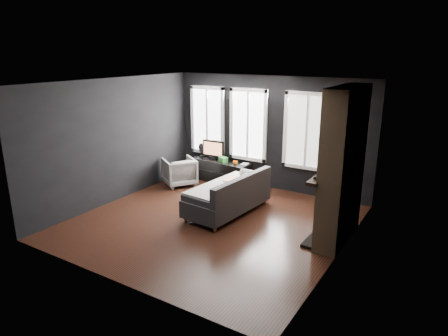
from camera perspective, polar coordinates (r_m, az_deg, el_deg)
The scene contains 18 objects.
floor at distance 7.94m, azimuth -1.77°, elevation -7.70°, with size 5.00×5.00×0.00m, color black.
ceiling at distance 7.27m, azimuth -1.96°, elevation 12.12°, with size 5.00×5.00×0.00m, color white.
wall_back at distance 9.61m, azimuth 6.46°, elevation 4.96°, with size 5.00×0.02×2.70m, color black.
wall_left at distance 9.08m, azimuth -15.13°, elevation 3.82°, with size 0.02×5.00×2.70m, color black.
wall_right at distance 6.49m, azimuth 16.82°, elevation -1.27°, with size 0.02×5.00×2.70m, color black.
windows at distance 9.63m, azimuth 4.10°, elevation 11.24°, with size 4.00×0.16×1.76m, color white, non-canonical shape.
fireplace at distance 7.10m, azimuth 16.58°, elevation 0.25°, with size 0.70×1.62×2.70m, color #93724C, non-canonical shape.
sofa at distance 8.25m, azimuth 0.52°, elevation -3.55°, with size 0.99×1.98×0.85m, color #272729, non-canonical shape.
stripe_pillow at distance 8.30m, azimuth 2.98°, elevation -2.06°, with size 0.08×0.34×0.34m, color gray.
armchair at distance 10.01m, azimuth -6.40°, elevation -0.32°, with size 0.73×0.68×0.75m, color white.
media_console at distance 10.22m, azimuth -0.44°, elevation -0.44°, with size 1.63×0.51×0.56m, color black, non-canonical shape.
monitor at distance 10.23m, azimuth -1.54°, elevation 2.81°, with size 0.62×0.13×0.55m, color black, non-canonical shape.
desk_fan at distance 10.48m, azimuth -3.14°, elevation 2.63°, with size 0.27×0.27×0.38m, color #9F9F9F, non-canonical shape.
mug at distance 9.78m, azimuth 1.62°, elevation 0.85°, with size 0.12×0.09×0.12m, color orange.
book at distance 9.81m, azimuth 2.55°, elevation 1.18°, with size 0.16×0.02×0.22m, color tan.
storage_box at distance 10.01m, azimuth -0.13°, elevation 1.25°, with size 0.23×0.15×0.13m, color #2C7D32.
mantel_vase at distance 7.59m, azimuth 15.69°, elevation 1.08°, with size 0.17×0.18×0.17m, color #EE9C3E.
mantel_clock at distance 6.69m, azimuth 13.17°, elevation -1.36°, with size 0.13×0.13×0.04m, color black.
Camera 1 is at (4.03, -6.02, 3.25)m, focal length 32.00 mm.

